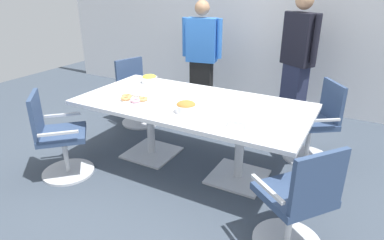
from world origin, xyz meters
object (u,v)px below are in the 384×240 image
Objects in this scene: office_chair_0 at (315,126)px; napkin_pile at (240,121)px; snack_bowl_chips_yellow at (149,79)px; snack_bowl_pretzels at (186,107)px; office_chair_1 at (137,95)px; office_chair_3 at (297,205)px; person_standing_0 at (202,57)px; donut_platter at (135,98)px; conference_table at (192,113)px; office_chair_2 at (58,140)px; person_standing_1 at (298,58)px.

office_chair_0 reaches higher than napkin_pile.
office_chair_0 reaches higher than snack_bowl_chips_yellow.
office_chair_0 is 4.33× the size of snack_bowl_pretzels.
office_chair_1 is 5.11× the size of napkin_pile.
office_chair_3 is at bearing -33.95° from napkin_pile.
donut_platter is (0.12, -1.78, -0.10)m from person_standing_0.
office_chair_0 is (1.14, 0.82, -0.22)m from conference_table.
conference_table is at bearing 98.53° from office_chair_3.
office_chair_2 is at bearing 69.42° from person_standing_0.
person_standing_0 is 0.93× the size of person_standing_1.
snack_bowl_pretzels is at bearing -36.01° from snack_bowl_chips_yellow.
office_chair_1 is 1.14m from person_standing_0.
office_chair_1 and office_chair_3 have the same top height.
snack_bowl_chips_yellow is 1.61m from napkin_pile.
person_standing_1 is (0.68, 1.75, 0.32)m from conference_table.
conference_table is 1.72m from person_standing_0.
office_chair_3 is at bearing 120.61° from person_standing_0.
office_chair_0 and office_chair_1 have the same top height.
person_standing_0 reaches higher than office_chair_0.
office_chair_0 is at bearing 45.78° from snack_bowl_pretzels.
snack_bowl_chips_yellow is (-1.49, -1.36, -0.15)m from person_standing_1.
snack_bowl_chips_yellow is at bearing 67.24° from office_chair_0.
snack_bowl_chips_yellow is (-1.95, -0.44, 0.39)m from office_chair_0.
person_standing_1 is at bearing 135.84° from office_chair_1.
person_standing_1 reaches higher than person_standing_0.
office_chair_3 is at bearing -15.50° from donut_platter.
donut_platter is (0.72, -0.93, 0.36)m from office_chair_1.
office_chair_1 is at bearing 127.75° from donut_platter.
person_standing_0 is 1.19m from snack_bowl_chips_yellow.
person_standing_1 reaches higher than office_chair_2.
person_standing_1 is at bearing 51.92° from office_chair_3.
office_chair_1 is 4.65× the size of snack_bowl_chips_yellow.
office_chair_2 is 0.91m from donut_platter.
office_chair_0 reaches higher than conference_table.
conference_table is at bearing 103.78° from person_standing_0.
office_chair_2 is 0.50× the size of person_standing_1.
snack_bowl_chips_yellow is 0.93× the size of snack_bowl_pretzels.
office_chair_1 is 0.54× the size of person_standing_0.
person_standing_1 reaches higher than napkin_pile.
person_standing_1 reaches higher than conference_table.
office_chair_3 is (1.28, -0.73, -0.22)m from conference_table.
person_standing_1 is (-0.60, 2.47, 0.54)m from office_chair_3.
snack_bowl_pretzels is at bearing 105.89° from person_standing_1.
office_chair_1 reaches higher than snack_bowl_pretzels.
office_chair_1 is 2.22m from napkin_pile.
office_chair_1 is at bearing 98.90° from office_chair_3.
snack_bowl_chips_yellow is at bearing 73.27° from office_chair_1.
office_chair_2 is 1.89m from napkin_pile.
person_standing_0 reaches higher than office_chair_2.
office_chair_1 is 4.33× the size of snack_bowl_pretzels.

